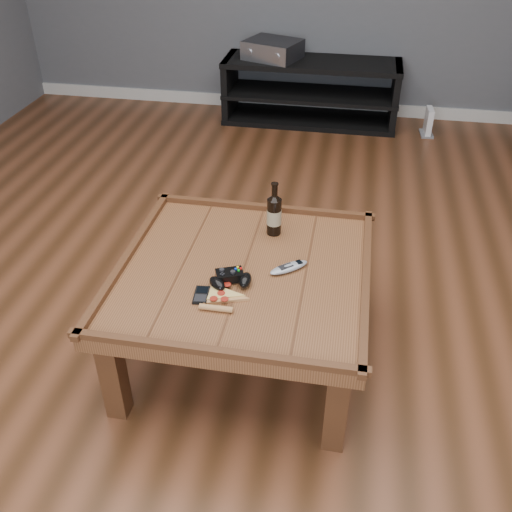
% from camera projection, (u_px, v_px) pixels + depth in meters
% --- Properties ---
extents(ground, '(6.00, 6.00, 0.00)m').
position_uv_depth(ground, '(245.00, 351.00, 2.55)').
color(ground, '#432513').
rests_on(ground, ground).
extents(baseboard, '(5.00, 0.02, 0.10)m').
position_uv_depth(baseboard, '(312.00, 105.00, 4.93)').
color(baseboard, silver).
rests_on(baseboard, ground).
extents(coffee_table, '(1.03, 1.03, 0.48)m').
position_uv_depth(coffee_table, '(244.00, 281.00, 2.32)').
color(coffee_table, '#563118').
rests_on(coffee_table, ground).
extents(media_console, '(1.40, 0.45, 0.50)m').
position_uv_depth(media_console, '(310.00, 92.00, 4.62)').
color(media_console, black).
rests_on(media_console, ground).
extents(beer_bottle, '(0.06, 0.06, 0.25)m').
position_uv_depth(beer_bottle, '(274.00, 214.00, 2.45)').
color(beer_bottle, black).
rests_on(beer_bottle, coffee_table).
extents(game_controller, '(0.17, 0.15, 0.05)m').
position_uv_depth(game_controller, '(231.00, 279.00, 2.20)').
color(game_controller, black).
rests_on(game_controller, coffee_table).
extents(pizza_slice, '(0.14, 0.22, 0.02)m').
position_uv_depth(pizza_slice, '(221.00, 297.00, 2.13)').
color(pizza_slice, '#B27E4D').
rests_on(pizza_slice, coffee_table).
extents(smartphone, '(0.06, 0.10, 0.01)m').
position_uv_depth(smartphone, '(201.00, 295.00, 2.14)').
color(smartphone, black).
rests_on(smartphone, coffee_table).
extents(remote_control, '(0.17, 0.15, 0.02)m').
position_uv_depth(remote_control, '(289.00, 267.00, 2.28)').
color(remote_control, '#8F959C').
rests_on(remote_control, coffee_table).
extents(av_receiver, '(0.49, 0.45, 0.14)m').
position_uv_depth(av_receiver, '(273.00, 49.00, 4.48)').
color(av_receiver, black).
rests_on(av_receiver, media_console).
extents(game_console, '(0.11, 0.18, 0.21)m').
position_uv_depth(game_console, '(428.00, 123.00, 4.47)').
color(game_console, gray).
rests_on(game_console, ground).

